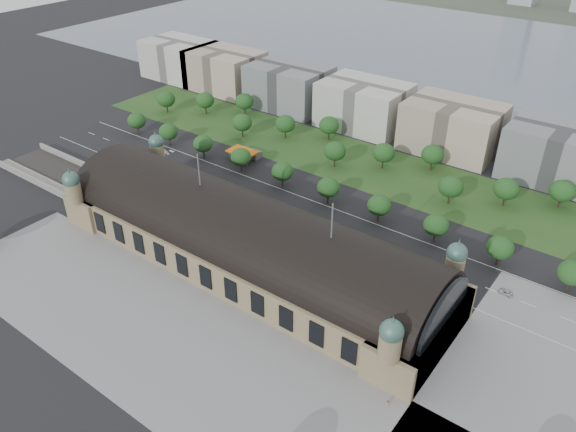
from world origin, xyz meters
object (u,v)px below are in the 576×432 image
Objects in this scene: bus_west at (287,219)px; parked_car_6 at (246,213)px; parked_car_4 at (206,197)px; parked_car_3 at (206,200)px; petrol_station at (249,153)px; traffic_car_4 at (277,212)px; bus_east at (383,262)px; parked_car_2 at (174,187)px; pedestrian_0 at (388,403)px; parked_car_1 at (153,181)px; traffic_car_6 at (505,292)px; traffic_car_1 at (164,151)px; parked_car_0 at (177,185)px; parked_car_5 at (239,217)px; traffic_car_2 at (181,181)px; traffic_car_0 at (119,149)px; bus_mid at (345,240)px.

parked_car_6 is at bearing 111.02° from bus_west.
parked_car_3 is at bearing 16.47° from parked_car_4.
traffic_car_4 is at bearing -37.21° from petrol_station.
parked_car_4 is at bearing 92.06° from bus_east.
bus_east is (100.98, 5.19, 1.17)m from parked_car_2.
parked_car_3 is 122.09m from pedestrian_0.
petrol_station is 51.92m from parked_car_6.
traffic_car_4 is 61.90m from parked_car_1.
traffic_car_6 is at bearing 67.06° from parked_car_2.
parked_car_3 is (12.12, -42.26, -2.21)m from petrol_station.
traffic_car_1 is 88.73m from bus_west.
parked_car_0 is 40.16m from parked_car_5.
parked_car_5 is (21.83, -4.00, -0.08)m from parked_car_4.
traffic_car_2 reaches higher than parked_car_5.
traffic_car_1 reaches higher than traffic_car_4.
parked_car_0 is at bearing 169.41° from parked_car_2.
pedestrian_0 is at bearing 40.48° from parked_car_2.
traffic_car_6 is (92.18, 5.12, 0.04)m from traffic_car_4.
traffic_car_1 is 1.07× the size of parked_car_3.
bus_west reaches higher than pedestrian_0.
traffic_car_0 is 41.33m from parked_car_1.
petrol_station is 41.63m from parked_car_4.
parked_car_1 is 2.86× the size of pedestrian_0.
traffic_car_2 is at bearing 169.74° from parked_car_2.
traffic_car_2 is at bearing 89.56° from bus_east.
parked_car_1 reaches higher than traffic_car_6.
parked_car_2 is at bearing -116.09° from parked_car_6.
traffic_car_1 is 73.25m from parked_car_6.
traffic_car_4 is 2.03× the size of pedestrian_0.
parked_car_2 is 0.82× the size of parked_car_6.
traffic_car_0 is at bearing 93.11° from bus_west.
traffic_car_0 is 99.92m from traffic_car_4.
traffic_car_4 is at bearing 69.46° from bus_west.
parked_car_0 is at bearing -130.73° from parked_car_5.
traffic_car_0 is at bearing -124.90° from parked_car_6.
parked_car_2 is (2.14, -6.15, -0.05)m from traffic_car_2.
parked_car_0 is at bearing 71.51° from parked_car_1.
bus_west is at bearing 87.59° from bus_east.
traffic_car_0 is 2.50× the size of pedestrian_0.
parked_car_1 is (39.33, -12.73, -0.05)m from traffic_car_0.
petrol_station reaches higher than bus_east.
parked_car_4 is at bearing -169.09° from parked_car_3.
parked_car_3 is (31.06, 2.02, -0.01)m from parked_car_1.
pedestrian_0 is (132.11, -50.28, 0.27)m from parked_car_0.
pedestrian_0 reaches higher than traffic_car_2.
traffic_car_4 is at bearing 87.38° from traffic_car_0.
traffic_car_4 is at bearing 139.54° from pedestrian_0.
traffic_car_0 is at bearing -82.43° from traffic_car_6.
parked_car_2 is at bearing 59.74° from parked_car_1.
parked_car_3 is at bearing 95.79° from bus_mid.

